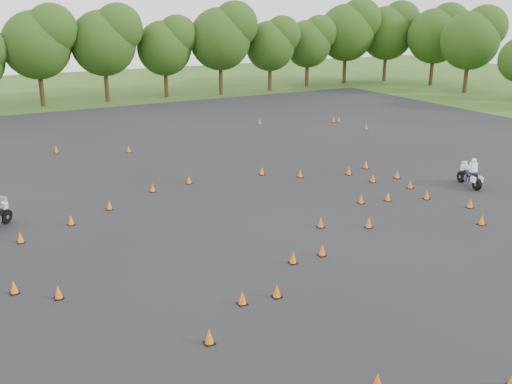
% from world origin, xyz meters
% --- Properties ---
extents(ground, '(140.00, 140.00, 0.00)m').
position_xyz_m(ground, '(0.00, 0.00, 0.00)').
color(ground, '#2D5119').
rests_on(ground, ground).
extents(asphalt_pad, '(62.00, 62.00, 0.00)m').
position_xyz_m(asphalt_pad, '(0.00, 6.00, 0.01)').
color(asphalt_pad, black).
rests_on(asphalt_pad, ground).
extents(treeline, '(87.41, 32.43, 10.64)m').
position_xyz_m(treeline, '(3.81, 35.00, 4.67)').
color(treeline, '#244012').
rests_on(treeline, ground).
extents(traffic_cones, '(36.34, 33.17, 0.45)m').
position_xyz_m(traffic_cones, '(-0.05, 5.89, 0.23)').
color(traffic_cones, orange).
rests_on(traffic_cones, asphalt_pad).
extents(rider_white, '(1.15, 2.15, 1.59)m').
position_xyz_m(rider_white, '(12.27, 2.65, 0.80)').
color(rider_white, white).
rests_on(rider_white, ground).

